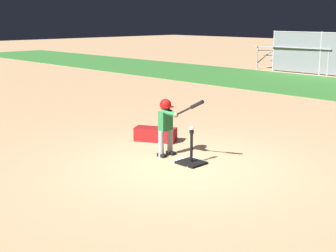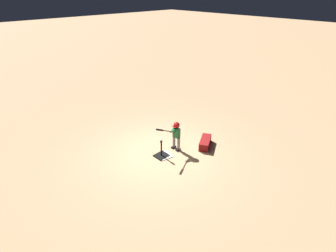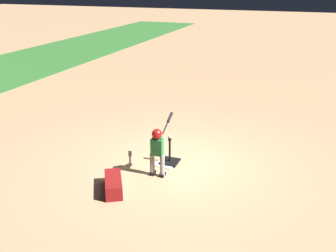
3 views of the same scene
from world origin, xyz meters
TOP-DOWN VIEW (x-y plane):
  - ground_plane at (0.00, 0.00)m, footprint 90.00×90.00m
  - home_plate at (-0.05, 0.27)m, footprint 0.51×0.51m
  - batting_tee at (0.03, 0.21)m, footprint 0.44×0.39m
  - batter_child at (-0.60, 0.25)m, footprint 1.01×0.33m
  - baseball at (0.03, 0.21)m, footprint 0.07×0.07m
  - equipment_bag at (-1.52, 0.82)m, footprint 0.89×0.69m

SIDE VIEW (x-z plane):
  - ground_plane at x=0.00m, z-range 0.00..0.00m
  - home_plate at x=-0.05m, z-range 0.00..0.02m
  - batting_tee at x=0.03m, z-range -0.22..0.37m
  - equipment_bag at x=-1.52m, z-range 0.00..0.28m
  - baseball at x=0.03m, z-range 0.59..0.67m
  - batter_child at x=-0.60m, z-range 0.10..1.24m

